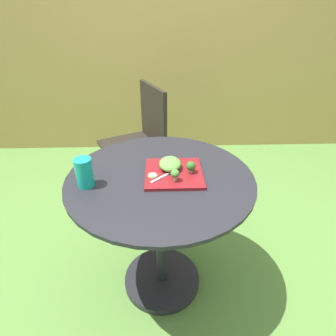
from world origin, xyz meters
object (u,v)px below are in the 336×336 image
object	(u,v)px
salad_plate	(175,173)
fork	(168,175)
patio_chair	(142,134)
drinking_glass	(86,174)

from	to	relation	value
salad_plate	fork	xyz separation A→B (m)	(-0.03, -0.03, 0.01)
patio_chair	salad_plate	xyz separation A→B (m)	(0.21, -0.96, 0.23)
salad_plate	fork	size ratio (longest dim) A/B	2.11
patio_chair	drinking_glass	distance (m)	1.08
salad_plate	drinking_glass	size ratio (longest dim) A/B	2.01
fork	salad_plate	bearing A→B (deg)	37.13
fork	drinking_glass	bearing A→B (deg)	-172.01
drinking_glass	fork	world-z (taller)	drinking_glass
drinking_glass	fork	size ratio (longest dim) A/B	1.05
salad_plate	drinking_glass	world-z (taller)	drinking_glass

